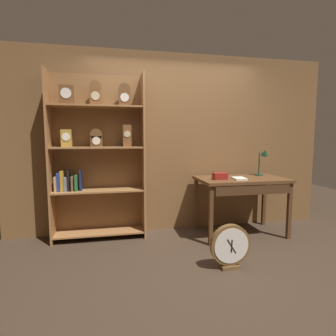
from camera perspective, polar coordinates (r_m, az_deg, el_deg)
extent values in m
plane|color=#3D2D21|center=(3.05, 7.11, -20.47)|extent=(10.00, 10.00, 0.00)
cube|color=brown|center=(4.03, 1.11, 5.27)|extent=(4.80, 0.05, 2.60)
cube|color=#9E6B3D|center=(3.79, -23.74, 1.91)|extent=(0.02, 0.34, 2.23)
cube|color=#9E6B3D|center=(3.73, -5.26, 2.35)|extent=(0.03, 0.34, 2.23)
cube|color=brown|center=(3.88, -14.46, 2.32)|extent=(1.23, 0.01, 2.23)
cube|color=#9E6B3D|center=(3.92, -14.15, -12.99)|extent=(1.18, 0.32, 0.02)
cube|color=#9E6B3D|center=(3.77, -14.39, -4.63)|extent=(1.18, 0.32, 0.02)
cube|color=#9E6B3D|center=(3.71, -14.63, 4.22)|extent=(1.18, 0.32, 0.02)
cube|color=#9E6B3D|center=(3.73, -14.86, 12.48)|extent=(1.18, 0.32, 0.02)
cube|color=brown|center=(3.79, -20.71, 14.23)|extent=(0.17, 0.09, 0.25)
cylinder|color=silver|center=(3.75, -20.84, 14.63)|extent=(0.13, 0.01, 0.13)
cube|color=#B28C38|center=(3.74, -20.72, 5.93)|extent=(0.13, 0.07, 0.23)
cylinder|color=white|center=(3.70, -20.83, 6.21)|extent=(0.10, 0.01, 0.10)
cube|color=brown|center=(3.76, -15.11, 14.21)|extent=(0.14, 0.08, 0.21)
cylinder|color=brown|center=(3.79, -15.17, 16.34)|extent=(0.14, 0.08, 0.14)
cylinder|color=#C6B78C|center=(3.72, -15.16, 14.57)|extent=(0.11, 0.01, 0.11)
cube|color=brown|center=(3.70, -14.92, 5.45)|extent=(0.15, 0.08, 0.14)
cylinder|color=brown|center=(3.70, -14.96, 6.87)|extent=(0.15, 0.08, 0.15)
cylinder|color=silver|center=(3.65, -14.96, 5.61)|extent=(0.10, 0.01, 0.10)
cube|color=brown|center=(3.75, -9.21, 14.22)|extent=(0.15, 0.10, 0.19)
cylinder|color=brown|center=(3.77, -9.24, 16.16)|extent=(0.15, 0.10, 0.15)
cylinder|color=silver|center=(3.70, -9.17, 14.57)|extent=(0.11, 0.01, 0.11)
cube|color=brown|center=(3.69, -8.67, 6.77)|extent=(0.11, 0.09, 0.29)
cylinder|color=#C6B78C|center=(3.64, -8.63, 7.14)|extent=(0.09, 0.01, 0.09)
cube|color=tan|center=(3.83, -22.54, -3.10)|extent=(0.04, 0.16, 0.19)
cube|color=navy|center=(3.80, -22.13, -2.77)|extent=(0.04, 0.14, 0.24)
cube|color=#B78C2D|center=(3.79, -21.47, -2.58)|extent=(0.04, 0.15, 0.27)
cube|color=slate|center=(3.78, -20.84, -3.22)|extent=(0.04, 0.14, 0.19)
cube|color=black|center=(3.78, -20.28, -2.47)|extent=(0.02, 0.12, 0.28)
cube|color=brown|center=(3.78, -19.57, -3.09)|extent=(0.03, 0.15, 0.19)
cube|color=#236638|center=(3.77, -18.83, -2.98)|extent=(0.04, 0.14, 0.21)
cube|color=#19234C|center=(3.77, -17.98, -2.47)|extent=(0.02, 0.13, 0.27)
cube|color=brown|center=(3.95, 15.23, -2.31)|extent=(1.23, 0.73, 0.04)
cube|color=#50321B|center=(3.53, 9.07, -9.97)|extent=(0.05, 0.05, 0.78)
cube|color=#50321B|center=(4.06, 24.30, -8.30)|extent=(0.05, 0.05, 0.78)
cube|color=#50321B|center=(4.10, 5.94, -7.62)|extent=(0.05, 0.05, 0.78)
cube|color=#50321B|center=(4.56, 19.65, -6.53)|extent=(0.05, 0.05, 0.78)
cube|color=#472C18|center=(3.66, 17.63, -4.47)|extent=(1.04, 0.03, 0.12)
cylinder|color=#1E472D|center=(4.28, 18.66, -1.37)|extent=(0.12, 0.12, 0.02)
cylinder|color=#1E472D|center=(4.26, 18.75, 0.96)|extent=(0.02, 0.02, 0.33)
cone|color=#1E472D|center=(4.23, 19.87, 3.12)|extent=(0.15, 0.17, 0.13)
cube|color=maroon|center=(3.72, 10.98, -1.70)|extent=(0.19, 0.12, 0.09)
cube|color=silver|center=(3.78, 14.85, -2.16)|extent=(0.18, 0.24, 0.02)
cube|color=brown|center=(3.11, 12.92, -19.67)|extent=(0.20, 0.11, 0.04)
cylinder|color=brown|center=(3.01, 13.04, -15.57)|extent=(0.44, 0.06, 0.44)
cylinder|color=silver|center=(2.98, 13.32, -15.80)|extent=(0.38, 0.01, 0.38)
cube|color=black|center=(2.98, 13.36, -15.82)|extent=(0.02, 0.01, 0.13)
cube|color=black|center=(2.98, 13.36, -15.83)|extent=(0.11, 0.01, 0.16)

